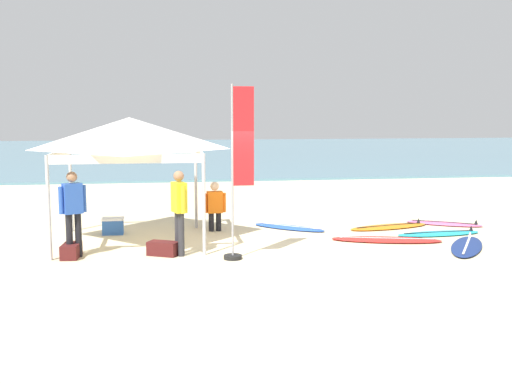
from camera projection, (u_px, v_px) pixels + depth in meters
ground_plane at (268, 249)px, 13.17m from camera, size 80.00×80.00×0.00m
sea at (194, 152)px, 43.29m from camera, size 80.00×36.00×0.10m
canopy_tent at (130, 134)px, 13.56m from camera, size 3.11×3.11×2.75m
surfboard_cyan at (439, 233)px, 14.66m from camera, size 2.11×0.73×0.19m
surfboard_blue at (289, 227)px, 15.44m from camera, size 1.82×1.63×0.19m
surfboard_red at (386, 240)px, 13.95m from camera, size 2.52×1.26×0.19m
surfboard_navy at (467, 246)px, 13.27m from camera, size 1.70×2.26×0.19m
surfboard_pink at (444, 223)px, 15.95m from camera, size 1.89×1.40×0.19m
surfboard_orange at (389, 227)px, 15.52m from camera, size 2.25×1.10×0.19m
person_blue at (73, 208)px, 12.29m from camera, size 0.50×0.36×1.71m
person_yellow at (179, 207)px, 12.47m from camera, size 0.32×0.53×1.71m
person_orange at (215, 204)px, 15.04m from camera, size 0.55×0.26×1.20m
banner_flag at (238, 179)px, 12.08m from camera, size 0.60×0.36×3.40m
gear_bag_near_tent at (163, 248)px, 12.57m from camera, size 0.68×0.55×0.28m
gear_bag_by_pole at (71, 251)px, 12.36m from camera, size 0.37×0.63×0.28m
cooler_box at (113, 226)px, 14.72m from camera, size 0.50×0.36×0.39m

